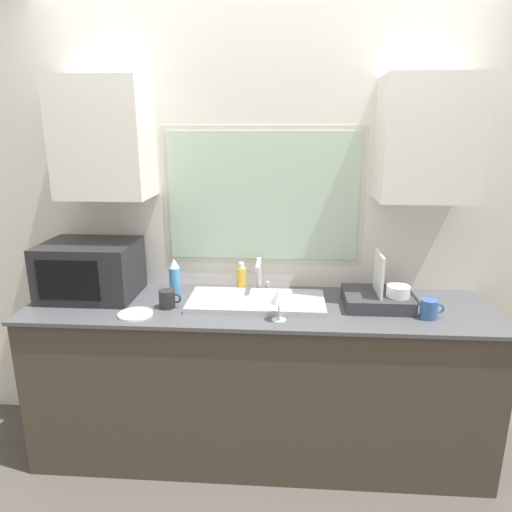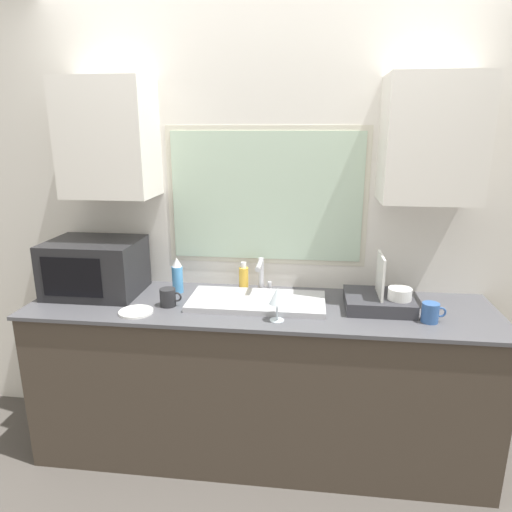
% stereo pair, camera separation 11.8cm
% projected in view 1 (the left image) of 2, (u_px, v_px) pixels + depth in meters
% --- Properties ---
extents(ground_plane, '(12.00, 12.00, 0.00)m').
position_uv_depth(ground_plane, '(255.00, 486.00, 2.40)').
color(ground_plane, '#4C4742').
extents(countertop, '(2.49, 0.65, 0.90)m').
position_uv_depth(countertop, '(259.00, 379.00, 2.58)').
color(countertop, '#42382D').
rests_on(countertop, ground_plane).
extents(wall_back, '(6.00, 0.38, 2.60)m').
position_uv_depth(wall_back, '(263.00, 208.00, 2.62)').
color(wall_back, silver).
rests_on(wall_back, ground_plane).
extents(sink_basin, '(0.73, 0.34, 0.03)m').
position_uv_depth(sink_basin, '(257.00, 301.00, 2.46)').
color(sink_basin, '#B2B2B7').
rests_on(sink_basin, countertop).
extents(faucet, '(0.08, 0.19, 0.20)m').
position_uv_depth(faucet, '(259.00, 273.00, 2.60)').
color(faucet, '#B7B7BC').
rests_on(faucet, countertop).
extents(microwave, '(0.51, 0.40, 0.31)m').
position_uv_depth(microwave, '(91.00, 270.00, 2.55)').
color(microwave, '#232326').
rests_on(microwave, countertop).
extents(dish_rack, '(0.35, 0.31, 0.29)m').
position_uv_depth(dish_rack, '(379.00, 297.00, 2.43)').
color(dish_rack, '#333338').
rests_on(dish_rack, countertop).
extents(spray_bottle, '(0.06, 0.06, 0.21)m').
position_uv_depth(spray_bottle, '(175.00, 277.00, 2.59)').
color(spray_bottle, '#4C99D8').
rests_on(spray_bottle, countertop).
extents(soap_bottle, '(0.05, 0.05, 0.17)m').
position_uv_depth(soap_bottle, '(241.00, 278.00, 2.64)').
color(soap_bottle, gold).
rests_on(soap_bottle, countertop).
extents(mug_near_sink, '(0.12, 0.08, 0.10)m').
position_uv_depth(mug_near_sink, '(167.00, 299.00, 2.40)').
color(mug_near_sink, '#262628').
rests_on(mug_near_sink, countertop).
extents(wine_glass, '(0.08, 0.08, 0.17)m').
position_uv_depth(wine_glass, '(279.00, 297.00, 2.22)').
color(wine_glass, silver).
rests_on(wine_glass, countertop).
extents(mug_by_rack, '(0.12, 0.08, 0.10)m').
position_uv_depth(mug_by_rack, '(429.00, 309.00, 2.27)').
color(mug_by_rack, '#335999').
rests_on(mug_by_rack, countertop).
extents(small_plate, '(0.18, 0.18, 0.01)m').
position_uv_depth(small_plate, '(135.00, 314.00, 2.31)').
color(small_plate, white).
rests_on(small_plate, countertop).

